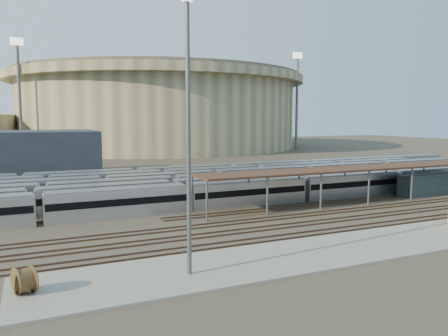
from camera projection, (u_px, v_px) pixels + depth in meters
ground at (268, 217)px, 56.25m from camera, size 420.00×420.00×0.00m
apron at (302, 255)px, 40.61m from camera, size 50.00×9.00×0.20m
subway_trains at (192, 185)px, 71.34m from camera, size 129.30×23.90×3.60m
inspection_shed at (378, 168)px, 68.22m from camera, size 60.30×6.00×5.30m
empty_tracks at (289, 225)px, 51.71m from camera, size 170.00×9.62×0.18m
stadium at (159, 110)px, 191.53m from camera, size 124.00×124.00×32.50m
floodlight_0 at (19, 94)px, 141.58m from camera, size 4.00×1.00×38.40m
floodlight_2 at (297, 98)px, 172.96m from camera, size 4.00×1.00×38.40m
floodlight_3 at (71, 100)px, 195.04m from camera, size 4.00×1.00×38.40m
teal_boxcar at (433, 184)px, 73.51m from camera, size 14.24×3.39×3.30m
cable_reel_west at (24, 280)px, 31.27m from camera, size 1.75×2.25×1.98m
cable_reel_east at (24, 283)px, 31.27m from camera, size 1.25×1.77×1.61m
yard_light_pole at (188, 140)px, 34.12m from camera, size 0.82×0.36×21.50m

